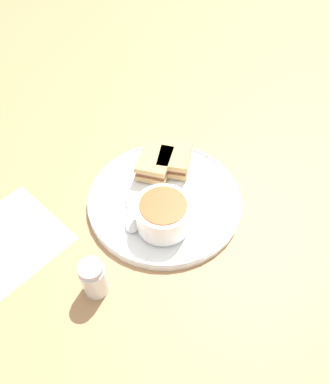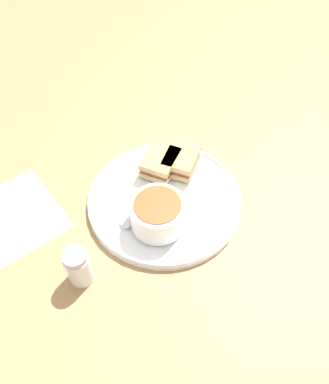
{
  "view_description": "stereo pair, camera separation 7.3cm",
  "coord_description": "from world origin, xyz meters",
  "views": [
    {
      "loc": [
        -0.41,
        0.2,
        0.6
      ],
      "look_at": [
        0.0,
        0.0,
        0.03
      ],
      "focal_mm": 35.0,
      "sensor_mm": 36.0,
      "label": 1
    },
    {
      "loc": [
        -0.44,
        0.14,
        0.6
      ],
      "look_at": [
        0.0,
        0.0,
        0.03
      ],
      "focal_mm": 35.0,
      "sensor_mm": 36.0,
      "label": 2
    }
  ],
  "objects": [
    {
      "name": "salt_shaker",
      "position": [
        -0.12,
        0.19,
        0.04
      ],
      "size": [
        0.04,
        0.04,
        0.08
      ],
      "color": "silver",
      "rests_on": "ground_plane"
    },
    {
      "name": "sandwich_half_near",
      "position": [
        0.07,
        -0.06,
        0.04
      ],
      "size": [
        0.1,
        0.1,
        0.04
      ],
      "rotation": [
        0.0,
        0.0,
        5.64
      ],
      "color": "tan",
      "rests_on": "plate"
    },
    {
      "name": "soup_bowl",
      "position": [
        -0.06,
        0.03,
        0.05
      ],
      "size": [
        0.1,
        0.1,
        0.06
      ],
      "color": "white",
      "rests_on": "plate"
    },
    {
      "name": "sandwich_half_far",
      "position": [
        0.07,
        -0.01,
        0.04
      ],
      "size": [
        0.1,
        0.1,
        0.04
      ],
      "rotation": [
        0.0,
        0.0,
        5.57
      ],
      "color": "tan",
      "rests_on": "plate"
    },
    {
      "name": "spoon",
      "position": [
        -0.03,
        0.08,
        0.02
      ],
      "size": [
        0.11,
        0.04,
        0.01
      ],
      "rotation": [
        0.0,
        0.0,
        9.16
      ],
      "color": "silver",
      "rests_on": "plate"
    },
    {
      "name": "ground_plane",
      "position": [
        0.0,
        0.0,
        0.0
      ],
      "size": [
        2.4,
        2.4,
        0.0
      ],
      "primitive_type": "plane",
      "color": "#9E754C"
    },
    {
      "name": "plate",
      "position": [
        0.0,
        0.0,
        0.01
      ],
      "size": [
        0.31,
        0.31,
        0.02
      ],
      "color": "white",
      "rests_on": "ground_plane"
    }
  ]
}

